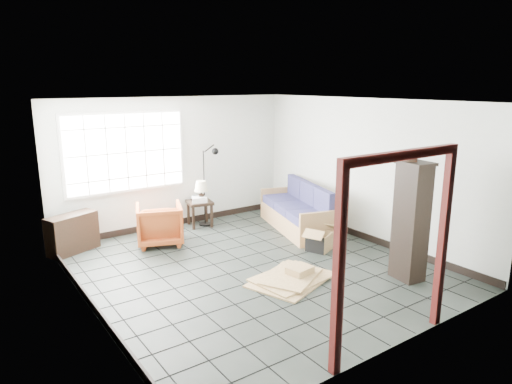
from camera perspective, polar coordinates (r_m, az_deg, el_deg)
ground at (r=7.36m, az=-0.45°, el=-9.39°), size 5.50×5.50×0.00m
room_shell at (r=6.90m, az=-0.61°, el=3.64°), size 5.02×5.52×2.61m
window_panel at (r=8.85m, az=-15.96°, el=4.79°), size 2.32×0.08×1.52m
doorway_trim at (r=5.03m, az=17.31°, el=-4.28°), size 1.80×0.08×2.20m
futon_sofa at (r=9.15m, az=5.49°, el=-2.58°), size 1.34×2.23×0.93m
armchair at (r=8.44m, az=-11.99°, el=-3.70°), size 1.00×0.97×0.81m
side_table at (r=9.34m, az=-7.05°, el=-1.68°), size 0.56×0.56×0.52m
table_lamp at (r=9.23m, az=-6.88°, el=0.61°), size 0.36×0.36×0.42m
projector at (r=9.24m, az=-7.10°, el=-0.92°), size 0.35×0.32×0.10m
floor_lamp at (r=9.32m, az=-5.79°, el=1.18°), size 0.48×0.30×1.65m
console_shelf at (r=8.50m, az=-21.96°, el=-4.81°), size 0.92×0.63×0.67m
tall_shelf at (r=7.03m, az=18.80°, el=-3.40°), size 0.44×0.53×1.78m
pot at (r=6.82m, az=18.82°, el=4.19°), size 0.23×0.23×0.13m
open_box at (r=8.14m, az=7.99°, el=-6.09°), size 0.82×0.62×0.42m
cardboard_pile at (r=6.92m, az=4.55°, el=-10.55°), size 1.45×1.23×0.18m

